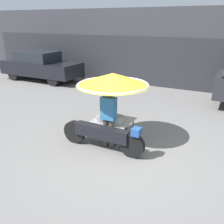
# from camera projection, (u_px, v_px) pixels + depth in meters

# --- Properties ---
(ground_plane) EXTENTS (36.00, 36.00, 0.00)m
(ground_plane) POSITION_uv_depth(u_px,v_px,m) (120.00, 152.00, 6.33)
(ground_plane) COLOR slate
(shopfront_building) EXTENTS (28.00, 2.06, 3.73)m
(shopfront_building) POSITION_uv_depth(u_px,v_px,m) (190.00, 48.00, 12.26)
(shopfront_building) COLOR #38383D
(shopfront_building) RESTS_ON ground
(vendor_motorcycle_cart) EXTENTS (2.30, 1.91, 1.88)m
(vendor_motorcycle_cart) POSITION_uv_depth(u_px,v_px,m) (112.00, 91.00, 6.43)
(vendor_motorcycle_cart) COLOR black
(vendor_motorcycle_cart) RESTS_ON ground
(vendor_person) EXTENTS (0.38, 0.22, 1.56)m
(vendor_person) POSITION_uv_depth(u_px,v_px,m) (109.00, 115.00, 6.33)
(vendor_person) COLOR #4C473D
(vendor_person) RESTS_ON ground
(parked_car) EXTENTS (4.52, 1.73, 1.56)m
(parked_car) POSITION_uv_depth(u_px,v_px,m) (40.00, 66.00, 13.66)
(parked_car) COLOR black
(parked_car) RESTS_ON ground
(potted_plant) EXTENTS (0.66, 0.66, 0.88)m
(potted_plant) POSITION_uv_depth(u_px,v_px,m) (26.00, 66.00, 15.32)
(potted_plant) COLOR gray
(potted_plant) RESTS_ON ground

